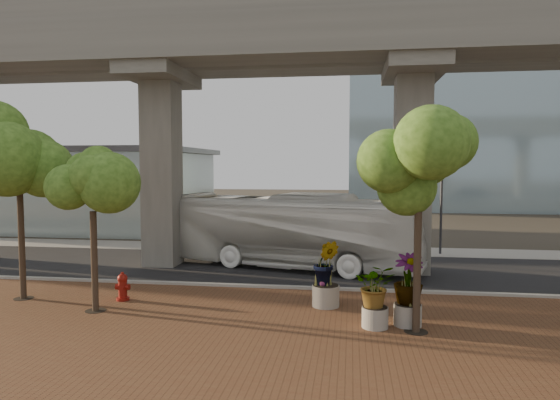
# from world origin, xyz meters

# --- Properties ---
(ground) EXTENTS (160.00, 160.00, 0.00)m
(ground) POSITION_xyz_m (0.00, 0.00, 0.00)
(ground) COLOR #342E26
(ground) RESTS_ON ground
(brick_plaza) EXTENTS (70.00, 13.00, 0.06)m
(brick_plaza) POSITION_xyz_m (0.00, -8.00, 0.03)
(brick_plaza) COLOR brown
(brick_plaza) RESTS_ON ground
(asphalt_road) EXTENTS (90.00, 8.00, 0.04)m
(asphalt_road) POSITION_xyz_m (0.00, 2.00, 0.02)
(asphalt_road) COLOR black
(asphalt_road) RESTS_ON ground
(curb_strip) EXTENTS (70.00, 0.25, 0.16)m
(curb_strip) POSITION_xyz_m (0.00, -2.00, 0.08)
(curb_strip) COLOR #A09C95
(curb_strip) RESTS_ON ground
(far_sidewalk) EXTENTS (90.00, 3.00, 0.06)m
(far_sidewalk) POSITION_xyz_m (0.00, 7.50, 0.03)
(far_sidewalk) COLOR #A09C95
(far_sidewalk) RESTS_ON ground
(transit_viaduct) EXTENTS (72.00, 5.60, 12.40)m
(transit_viaduct) POSITION_xyz_m (0.00, 2.00, 7.29)
(transit_viaduct) COLOR gray
(transit_viaduct) RESTS_ON ground
(station_pavilion) EXTENTS (23.00, 13.00, 6.30)m
(station_pavilion) POSITION_xyz_m (-20.00, 16.00, 3.22)
(station_pavilion) COLOR #A9BFC1
(station_pavilion) RESTS_ON ground
(transit_bus) EXTENTS (13.19, 6.35, 3.58)m
(transit_bus) POSITION_xyz_m (0.29, 2.31, 1.79)
(transit_bus) COLOR silver
(transit_bus) RESTS_ON ground
(fire_hydrant) EXTENTS (0.52, 0.46, 1.03)m
(fire_hydrant) POSITION_xyz_m (-4.98, -4.59, 0.56)
(fire_hydrant) COLOR maroon
(fire_hydrant) RESTS_ON ground
(planter_front) EXTENTS (1.78, 1.78, 1.96)m
(planter_front) POSITION_xyz_m (4.00, -6.41, 1.25)
(planter_front) COLOR gray
(planter_front) RESTS_ON ground
(planter_right) EXTENTS (2.08, 2.08, 2.22)m
(planter_right) POSITION_xyz_m (5.00, -6.08, 1.41)
(planter_right) COLOR gray
(planter_right) RESTS_ON ground
(planter_left) EXTENTS (2.12, 2.12, 2.33)m
(planter_left) POSITION_xyz_m (2.40, -4.34, 1.47)
(planter_left) COLOR #A6A296
(planter_left) RESTS_ON ground
(street_tree_far_west) EXTENTS (4.01, 4.01, 7.02)m
(street_tree_far_west) POSITION_xyz_m (-8.72, -4.89, 5.23)
(street_tree_far_west) COLOR #473528
(street_tree_far_west) RESTS_ON ground
(street_tree_near_west) EXTENTS (3.17, 3.17, 5.76)m
(street_tree_near_west) POSITION_xyz_m (-5.29, -5.99, 4.35)
(street_tree_near_west) COLOR #473528
(street_tree_near_west) RESTS_ON ground
(street_tree_near_east) EXTENTS (3.76, 3.76, 6.39)m
(street_tree_near_east) POSITION_xyz_m (5.19, -6.64, 4.71)
(street_tree_near_east) COLOR #473528
(street_tree_near_east) RESTS_ON ground
(streetlamp_west) EXTENTS (0.40, 1.17, 8.11)m
(streetlamp_west) POSITION_xyz_m (-8.41, 6.69, 4.73)
(streetlamp_west) COLOR #2A2A2E
(streetlamp_west) RESTS_ON ground
(streetlamp_east) EXTENTS (0.39, 1.13, 7.77)m
(streetlamp_east) POSITION_xyz_m (8.20, 6.88, 4.54)
(streetlamp_east) COLOR #313136
(streetlamp_east) RESTS_ON ground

